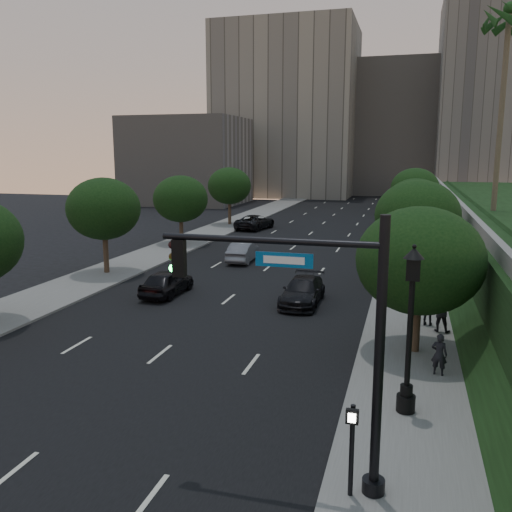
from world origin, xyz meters
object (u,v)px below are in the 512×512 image
(sedan_far_left, at_px, (255,222))
(sedan_far_right, at_px, (376,238))
(street_lamp, at_px, (409,338))
(sedan_near_right, at_px, (303,291))
(traffic_signal_mast, at_px, (332,352))
(sedan_near_left, at_px, (167,282))
(pedestrian_b, at_px, (441,311))
(pedestrian_c, at_px, (429,307))
(sedan_mid_left, at_px, (243,252))
(pedestrian_a, at_px, (439,354))

(sedan_far_left, distance_m, sedan_far_right, 15.38)
(street_lamp, relative_size, sedan_near_right, 1.12)
(traffic_signal_mast, height_order, sedan_near_left, traffic_signal_mast)
(pedestrian_b, bearing_deg, sedan_far_right, -66.46)
(traffic_signal_mast, relative_size, pedestrian_b, 3.64)
(traffic_signal_mast, xyz_separation_m, street_lamp, (1.81, 4.61, -1.04))
(pedestrian_b, height_order, pedestrian_c, pedestrian_b)
(sedan_far_right, bearing_deg, sedan_mid_left, -123.26)
(street_lamp, height_order, pedestrian_c, street_lamp)
(sedan_near_right, distance_m, pedestrian_a, 11.06)
(sedan_far_left, bearing_deg, sedan_mid_left, 113.65)
(street_lamp, xyz_separation_m, sedan_near_left, (-13.84, 11.75, -1.86))
(sedan_near_right, distance_m, pedestrian_b, 7.92)
(sedan_near_right, bearing_deg, sedan_far_left, 110.44)
(pedestrian_b, bearing_deg, sedan_mid_left, -31.90)
(sedan_near_right, relative_size, pedestrian_a, 3.13)
(sedan_near_left, distance_m, sedan_far_left, 28.64)
(traffic_signal_mast, distance_m, pedestrian_b, 13.94)
(pedestrian_b, bearing_deg, sedan_far_left, -47.25)
(sedan_mid_left, xyz_separation_m, sedan_far_left, (-4.04, 17.64, 0.05))
(traffic_signal_mast, bearing_deg, pedestrian_a, 69.66)
(pedestrian_c, bearing_deg, sedan_far_right, -69.84)
(sedan_mid_left, bearing_deg, sedan_near_left, 80.24)
(traffic_signal_mast, relative_size, sedan_far_right, 1.76)
(pedestrian_a, distance_m, pedestrian_c, 6.10)
(street_lamp, xyz_separation_m, pedestrian_c, (0.95, 9.47, -1.59))
(street_lamp, bearing_deg, pedestrian_b, 80.43)
(sedan_near_right, height_order, sedan_far_right, sedan_near_right)
(traffic_signal_mast, height_order, pedestrian_b, traffic_signal_mast)
(traffic_signal_mast, distance_m, sedan_mid_left, 29.38)
(sedan_far_right, bearing_deg, sedan_near_right, -88.04)
(sedan_mid_left, distance_m, pedestrian_b, 19.69)
(pedestrian_b, bearing_deg, sedan_near_right, -11.89)
(street_lamp, bearing_deg, sedan_near_left, 139.67)
(pedestrian_a, bearing_deg, pedestrian_b, -80.35)
(sedan_mid_left, bearing_deg, pedestrian_c, 133.02)
(pedestrian_a, bearing_deg, sedan_near_left, -16.14)
(sedan_near_right, bearing_deg, traffic_signal_mast, -77.32)
(street_lamp, distance_m, pedestrian_b, 8.96)
(street_lamp, distance_m, pedestrian_a, 3.94)
(sedan_near_right, xyz_separation_m, pedestrian_c, (6.65, -2.58, 0.31))
(sedan_far_left, distance_m, pedestrian_a, 40.89)
(sedan_far_left, height_order, pedestrian_b, pedestrian_b)
(street_lamp, xyz_separation_m, sedan_mid_left, (-12.45, 22.63, -1.87))
(pedestrian_a, xyz_separation_m, pedestrian_b, (0.32, 5.33, 0.16))
(traffic_signal_mast, relative_size, sedan_mid_left, 1.51)
(sedan_near_left, xyz_separation_m, pedestrian_c, (14.78, -2.27, 0.27))
(traffic_signal_mast, height_order, street_lamp, traffic_signal_mast)
(sedan_near_left, bearing_deg, street_lamp, 140.95)
(sedan_mid_left, relative_size, sedan_far_right, 1.16)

